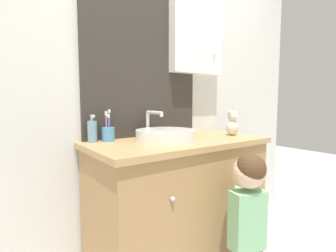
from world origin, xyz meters
The scene contains 7 objects.
wall_back centered at (0.01, 0.62, 1.28)m, with size 3.20×0.18×2.50m.
vanity_counter centered at (0.00, 0.31, 0.44)m, with size 1.15×0.59×0.88m.
sink_basin centered at (-0.10, 0.32, 0.92)m, with size 0.37×0.42×0.18m.
toothbrush_holder centered at (-0.39, 0.52, 0.93)m, with size 0.08×0.08×0.20m.
soap_dispenser centered at (-0.48, 0.54, 0.95)m, with size 0.06×0.06×0.17m.
child_figure centered at (0.13, -0.14, 0.54)m, with size 0.27×0.39×0.85m.
teddy_bear centered at (0.46, 0.25, 0.97)m, with size 0.10×0.08×0.18m.
Camera 1 is at (-1.04, -1.00, 1.13)m, focal length 28.00 mm.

